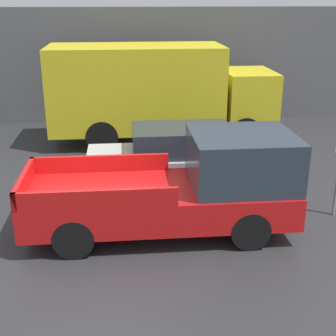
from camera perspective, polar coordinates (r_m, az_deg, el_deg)
ground_plane at (r=10.06m, az=-8.79°, el=-8.29°), size 60.00×60.00×0.00m
building_wall at (r=18.72m, az=-7.71°, el=12.21°), size 28.00×0.15×4.36m
pickup_truck at (r=9.82m, az=2.09°, el=-2.34°), size 5.58×2.09×2.12m
car at (r=12.47m, az=1.26°, el=1.66°), size 4.74×1.86×1.53m
delivery_truck at (r=15.92m, az=-1.63°, el=9.43°), size 7.49×2.45×3.24m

